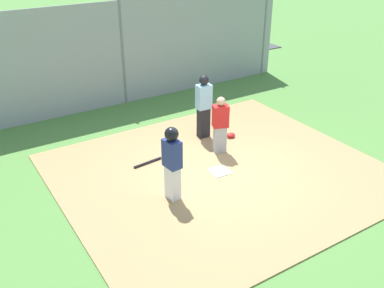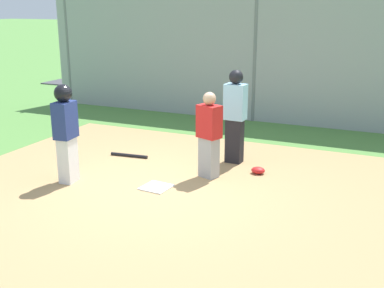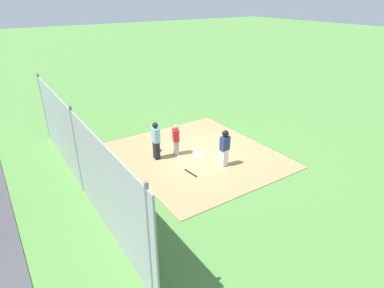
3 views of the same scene
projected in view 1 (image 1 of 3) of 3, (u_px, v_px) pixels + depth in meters
name	position (u px, v px, depth m)	size (l,w,h in m)	color
ground_plane	(220.00, 173.00, 10.18)	(140.00, 140.00, 0.00)	#51843D
dirt_infield	(220.00, 172.00, 10.17)	(7.20, 6.40, 0.03)	#A88456
home_plate	(220.00, 171.00, 10.16)	(0.44, 0.44, 0.02)	white
catcher	(220.00, 124.00, 10.72)	(0.45, 0.38, 1.47)	#9E9EA3
umpire	(204.00, 105.00, 11.41)	(0.39, 0.28, 1.73)	black
runner	(172.00, 159.00, 8.79)	(0.30, 0.40, 1.64)	silver
baseball_bat	(148.00, 163.00, 10.48)	(0.06, 0.06, 0.76)	black
catcher_mask	(231.00, 135.00, 11.75)	(0.24, 0.20, 0.12)	red
backstop_fence	(122.00, 54.00, 13.39)	(12.00, 0.10, 3.35)	#93999E
parking_lot	(75.00, 64.00, 17.89)	(18.00, 5.20, 0.04)	#424247
parked_car_green	(136.00, 39.00, 19.09)	(4.39, 2.31, 1.28)	#235B38
parked_car_red	(77.00, 53.00, 17.09)	(4.41, 2.37, 1.28)	maroon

